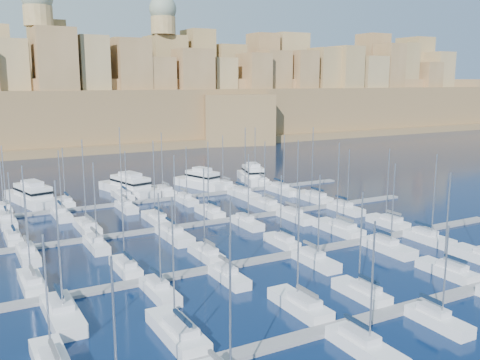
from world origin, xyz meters
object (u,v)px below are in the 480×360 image
sailboat_2 (300,305)px  motor_yacht_d (253,175)px  sailboat_4 (447,270)px  motor_yacht_c (201,181)px  motor_yacht_b (129,186)px  motor_yacht_a (32,196)px

sailboat_2 → motor_yacht_d: sailboat_2 is taller
sailboat_4 → motor_yacht_c: sailboat_4 is taller
motor_yacht_b → sailboat_4: bearing=-73.5°
sailboat_2 → motor_yacht_a: size_ratio=0.79×
motor_yacht_c → sailboat_2: bearing=-105.9°
motor_yacht_c → sailboat_4: bearing=-86.9°
sailboat_4 → motor_yacht_c: bearing=93.1°
sailboat_4 → motor_yacht_c: size_ratio=0.91×
sailboat_4 → motor_yacht_a: size_ratio=0.77×
sailboat_4 → motor_yacht_a: bearing=120.6°
motor_yacht_b → motor_yacht_c: bearing=-5.1°
sailboat_2 → motor_yacht_a: (-18.50, 70.47, 0.98)m
motor_yacht_a → motor_yacht_c: (38.14, -1.35, 0.00)m
motor_yacht_c → motor_yacht_d: same height
motor_yacht_b → motor_yacht_c: 17.32m
motor_yacht_c → motor_yacht_d: size_ratio=0.98×
motor_yacht_b → sailboat_2: bearing=-91.9°
sailboat_4 → motor_yacht_c: (-3.77, 69.46, 0.99)m
motor_yacht_c → motor_yacht_d: (14.45, 0.17, 0.00)m
motor_yacht_b → motor_yacht_a: bearing=-179.5°
motor_yacht_a → motor_yacht_d: (52.60, -1.18, 0.00)m
sailboat_4 → motor_yacht_b: sailboat_4 is taller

